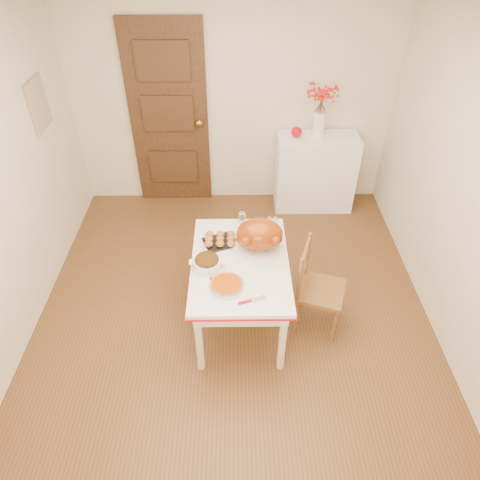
{
  "coord_description": "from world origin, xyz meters",
  "views": [
    {
      "loc": [
        0.03,
        -2.62,
        3.04
      ],
      "look_at": [
        0.06,
        0.03,
        0.87
      ],
      "focal_mm": 32.87,
      "sensor_mm": 36.0,
      "label": 1
    }
  ],
  "objects_px": {
    "chair_oak": "(321,289)",
    "turkey_platter": "(260,236)",
    "sideboard": "(315,172)",
    "kitchen_table": "(240,292)",
    "pumpkin_pie": "(227,284)"
  },
  "relations": [
    {
      "from": "sideboard",
      "to": "pumpkin_pie",
      "type": "height_order",
      "value": "sideboard"
    },
    {
      "from": "sideboard",
      "to": "kitchen_table",
      "type": "relative_size",
      "value": 0.77
    },
    {
      "from": "kitchen_table",
      "to": "pumpkin_pie",
      "type": "relative_size",
      "value": 4.51
    },
    {
      "from": "sideboard",
      "to": "chair_oak",
      "type": "distance_m",
      "value": 1.86
    },
    {
      "from": "kitchen_table",
      "to": "chair_oak",
      "type": "xyz_separation_m",
      "value": [
        0.67,
        -0.05,
        0.08
      ]
    },
    {
      "from": "sideboard",
      "to": "chair_oak",
      "type": "height_order",
      "value": "sideboard"
    },
    {
      "from": "pumpkin_pie",
      "to": "sideboard",
      "type": "bearing_deg",
      "value": 64.65
    },
    {
      "from": "chair_oak",
      "to": "turkey_platter",
      "type": "height_order",
      "value": "turkey_platter"
    },
    {
      "from": "sideboard",
      "to": "turkey_platter",
      "type": "distance_m",
      "value": 1.84
    },
    {
      "from": "sideboard",
      "to": "pumpkin_pie",
      "type": "relative_size",
      "value": 3.46
    },
    {
      "from": "pumpkin_pie",
      "to": "kitchen_table",
      "type": "bearing_deg",
      "value": 70.26
    },
    {
      "from": "chair_oak",
      "to": "kitchen_table",
      "type": "bearing_deg",
      "value": 103.57
    },
    {
      "from": "chair_oak",
      "to": "turkey_platter",
      "type": "xyz_separation_m",
      "value": [
        -0.51,
        0.21,
        0.4
      ]
    },
    {
      "from": "kitchen_table",
      "to": "sideboard",
      "type": "bearing_deg",
      "value": 63.81
    },
    {
      "from": "kitchen_table",
      "to": "pumpkin_pie",
      "type": "distance_m",
      "value": 0.48
    }
  ]
}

